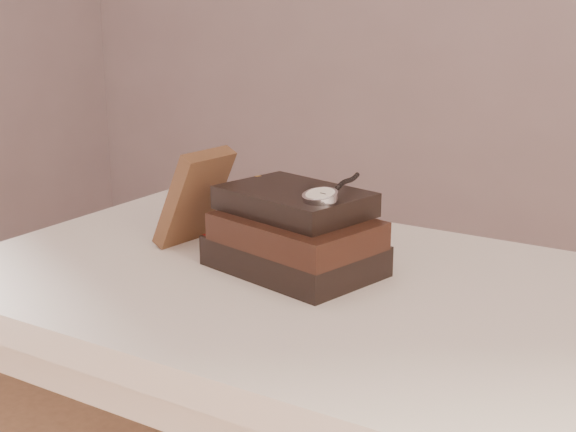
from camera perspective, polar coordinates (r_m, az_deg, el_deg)
The scene contains 5 objects.
table at distance 1.10m, azimuth 2.47°, elevation -9.14°, with size 1.00×0.60×0.75m.
book_stack at distance 1.08m, azimuth 0.49°, elevation -1.29°, with size 0.25×0.20×0.11m.
journal at distance 1.19m, azimuth -6.64°, elevation 1.31°, with size 0.02×0.09×0.15m, color #3E2518.
pocket_watch at distance 1.02m, azimuth 2.56°, elevation 1.57°, with size 0.06×0.15×0.02m.
eyeglasses at distance 1.18m, azimuth 0.32°, elevation 0.77°, with size 0.11×0.12×0.04m.
Camera 1 is at (0.49, -0.52, 1.12)m, focal length 50.30 mm.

